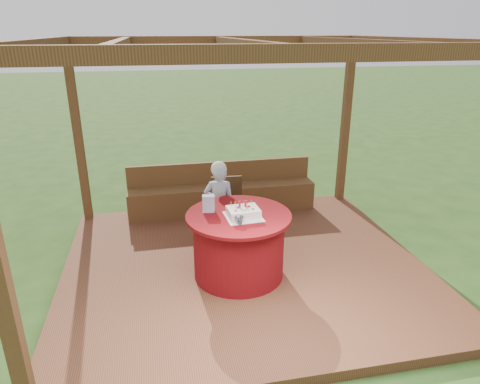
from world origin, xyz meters
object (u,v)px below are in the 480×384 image
at_px(bench, 222,196).
at_px(birthday_cake, 243,212).
at_px(drinking_glass, 239,220).
at_px(chair, 228,205).
at_px(table, 239,244).
at_px(elderly_woman, 219,202).
at_px(gift_bag, 209,204).

height_order(bench, birthday_cake, birthday_cake).
bearing_deg(drinking_glass, chair, 85.84).
distance_m(chair, drinking_glass, 1.34).
distance_m(table, drinking_glass, 0.51).
bearing_deg(elderly_woman, table, -83.88).
height_order(elderly_woman, gift_bag, elderly_woman).
relative_size(table, elderly_woman, 1.04).
distance_m(table, chair, 1.03).
relative_size(birthday_cake, gift_bag, 2.14).
bearing_deg(table, gift_bag, 155.05).
height_order(elderly_woman, birthday_cake, elderly_woman).
height_order(table, chair, chair).
bearing_deg(chair, bench, 85.78).
distance_m(bench, table, 1.98).
height_order(table, gift_bag, gift_bag).
bearing_deg(drinking_glass, gift_bag, 124.33).
xyz_separation_m(elderly_woman, gift_bag, (-0.24, -0.72, 0.29)).
distance_m(elderly_woman, birthday_cake, 0.99).
xyz_separation_m(table, drinking_glass, (-0.04, -0.26, 0.44)).
bearing_deg(gift_bag, birthday_cake, -23.58).
bearing_deg(chair, birthday_cake, -90.50).
xyz_separation_m(bench, birthday_cake, (-0.08, -2.05, 0.59)).
distance_m(birthday_cake, drinking_glass, 0.20).
bearing_deg(drinking_glass, table, 80.27).
bearing_deg(drinking_glass, birthday_cake, 65.12).
xyz_separation_m(bench, drinking_glass, (-0.16, -2.23, 0.58)).
bearing_deg(bench, drinking_glass, -94.19).
distance_m(bench, chair, 0.97).
height_order(bench, drinking_glass, drinking_glass).
bearing_deg(gift_bag, drinking_glass, -46.77).
xyz_separation_m(bench, elderly_woman, (-0.21, -1.10, 0.34)).
bearing_deg(elderly_woman, drinking_glass, -87.56).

